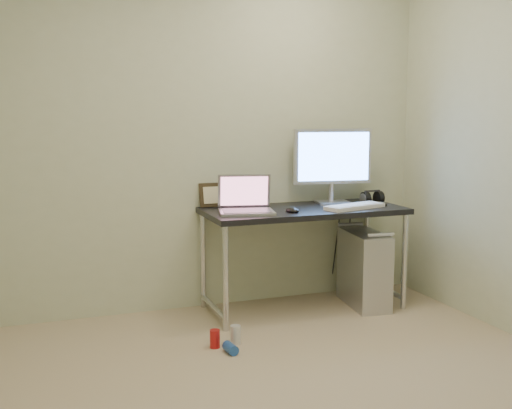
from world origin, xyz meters
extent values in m
plane|color=tan|center=(0.00, 0.00, 0.00)|extent=(3.50, 3.50, 0.00)
cube|color=beige|center=(0.00, 1.75, 1.25)|extent=(3.50, 0.02, 2.50)
cube|color=black|center=(0.70, 1.43, 0.73)|extent=(1.45, 0.64, 0.04)
cylinder|color=silver|center=(0.02, 1.15, 0.35)|extent=(0.04, 0.04, 0.71)
cylinder|color=silver|center=(0.02, 1.71, 0.35)|extent=(0.04, 0.04, 0.71)
cylinder|color=silver|center=(1.39, 1.15, 0.35)|extent=(0.04, 0.04, 0.71)
cylinder|color=silver|center=(1.39, 1.71, 0.35)|extent=(0.04, 0.04, 0.71)
cylinder|color=silver|center=(0.02, 1.43, 0.08)|extent=(0.04, 0.56, 0.04)
cylinder|color=silver|center=(1.39, 1.43, 0.08)|extent=(0.04, 0.56, 0.04)
cube|color=silver|center=(1.16, 1.34, 0.28)|extent=(0.30, 0.56, 0.56)
cylinder|color=silver|center=(1.16, 1.12, 0.58)|extent=(0.20, 0.05, 0.03)
cylinder|color=silver|center=(1.16, 1.57, 0.58)|extent=(0.20, 0.05, 0.03)
cylinder|color=black|center=(1.11, 1.70, 0.40)|extent=(0.01, 0.16, 0.69)
cylinder|color=black|center=(1.20, 1.68, 0.38)|extent=(0.02, 0.11, 0.71)
cylinder|color=#B51718|center=(-0.14, 0.88, 0.06)|extent=(0.08, 0.08, 0.11)
cylinder|color=silver|center=(0.00, 0.90, 0.06)|extent=(0.08, 0.08, 0.12)
cylinder|color=#224EA7|center=(-0.08, 0.76, 0.03)|extent=(0.07, 0.12, 0.06)
cube|color=silver|center=(0.23, 1.34, 0.76)|extent=(0.42, 0.34, 0.02)
cube|color=slate|center=(0.23, 1.34, 0.77)|extent=(0.37, 0.29, 0.00)
cube|color=gray|center=(0.26, 1.49, 0.89)|extent=(0.37, 0.13, 0.24)
cube|color=#854C5F|center=(0.26, 1.48, 0.89)|extent=(0.33, 0.11, 0.21)
cube|color=silver|center=(1.01, 1.58, 0.76)|extent=(0.26, 0.21, 0.02)
cylinder|color=silver|center=(1.01, 1.60, 0.83)|extent=(0.04, 0.04, 0.13)
cube|color=silver|center=(1.01, 1.59, 1.11)|extent=(0.60, 0.13, 0.42)
cube|color=#5590FC|center=(1.01, 1.56, 1.11)|extent=(0.54, 0.09, 0.36)
cube|color=white|center=(1.04, 1.29, 0.76)|extent=(0.50, 0.28, 0.03)
ellipsoid|color=black|center=(1.28, 1.33, 0.77)|extent=(0.10, 0.13, 0.04)
ellipsoid|color=black|center=(0.55, 1.29, 0.77)|extent=(0.09, 0.13, 0.04)
cylinder|color=black|center=(1.27, 1.54, 0.78)|extent=(0.05, 0.11, 0.10)
cylinder|color=black|center=(1.40, 1.54, 0.78)|extent=(0.05, 0.11, 0.10)
cube|color=black|center=(1.33, 1.54, 0.84)|extent=(0.14, 0.03, 0.01)
cube|color=black|center=(0.11, 1.73, 0.84)|extent=(0.22, 0.06, 0.18)
cylinder|color=silver|center=(0.35, 1.71, 0.79)|extent=(0.01, 0.01, 0.09)
cylinder|color=white|center=(0.35, 1.71, 0.85)|extent=(0.05, 0.04, 0.04)
camera|label=1|loc=(-1.22, -2.76, 1.45)|focal=45.00mm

